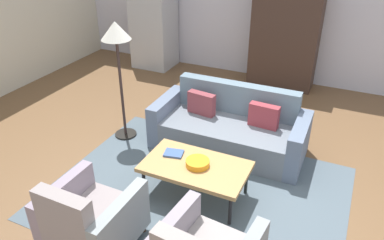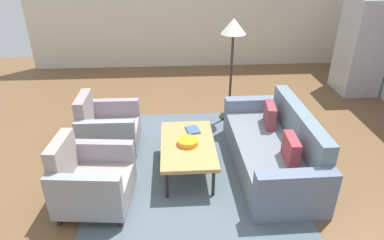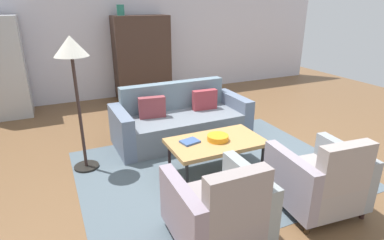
{
  "view_description": "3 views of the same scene",
  "coord_description": "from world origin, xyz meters",
  "px_view_note": "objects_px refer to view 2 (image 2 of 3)",
  "views": [
    {
      "loc": [
        1.11,
        -3.44,
        2.97
      ],
      "look_at": [
        -0.61,
        0.26,
        0.69
      ],
      "focal_mm": 35.14,
      "sensor_mm": 36.0,
      "label": 1
    },
    {
      "loc": [
        3.47,
        -0.45,
        2.8
      ],
      "look_at": [
        -0.58,
        -0.2,
        0.64
      ],
      "focal_mm": 31.94,
      "sensor_mm": 36.0,
      "label": 2
    },
    {
      "loc": [
        -2.11,
        -3.44,
        2.1
      ],
      "look_at": [
        -0.46,
        0.15,
        0.6
      ],
      "focal_mm": 29.55,
      "sensor_mm": 36.0,
      "label": 3
    }
  ],
  "objects_px": {
    "coffee_table": "(188,146)",
    "refrigerator": "(362,47)",
    "armchair_left": "(106,129)",
    "couch": "(276,150)",
    "fruit_bowl": "(188,142)",
    "book_stack": "(193,130)",
    "floor_lamp": "(233,36)",
    "armchair_right": "(89,181)"
  },
  "relations": [
    {
      "from": "coffee_table",
      "to": "refrigerator",
      "type": "distance_m",
      "value": 4.42
    },
    {
      "from": "armchair_left",
      "to": "couch",
      "type": "bearing_deg",
      "value": 76.3
    },
    {
      "from": "armchair_left",
      "to": "refrigerator",
      "type": "distance_m",
      "value": 5.15
    },
    {
      "from": "fruit_bowl",
      "to": "refrigerator",
      "type": "xyz_separation_m",
      "value": [
        -2.6,
        3.56,
        0.45
      ]
    },
    {
      "from": "couch",
      "to": "book_stack",
      "type": "height_order",
      "value": "couch"
    },
    {
      "from": "book_stack",
      "to": "floor_lamp",
      "type": "xyz_separation_m",
      "value": [
        -1.19,
        0.71,
        0.99
      ]
    },
    {
      "from": "book_stack",
      "to": "floor_lamp",
      "type": "relative_size",
      "value": 0.15
    },
    {
      "from": "armchair_left",
      "to": "armchair_right",
      "type": "distance_m",
      "value": 1.19
    },
    {
      "from": "armchair_left",
      "to": "refrigerator",
      "type": "height_order",
      "value": "refrigerator"
    },
    {
      "from": "fruit_bowl",
      "to": "armchair_right",
      "type": "bearing_deg",
      "value": -63.96
    },
    {
      "from": "fruit_bowl",
      "to": "couch",
      "type": "bearing_deg",
      "value": 91.21
    },
    {
      "from": "armchair_right",
      "to": "book_stack",
      "type": "xyz_separation_m",
      "value": [
        -0.92,
        1.25,
        0.11
      ]
    },
    {
      "from": "armchair_left",
      "to": "armchair_right",
      "type": "relative_size",
      "value": 1.0
    },
    {
      "from": "armchair_right",
      "to": "fruit_bowl",
      "type": "relative_size",
      "value": 3.24
    },
    {
      "from": "armchair_right",
      "to": "armchair_left",
      "type": "bearing_deg",
      "value": -174.4
    },
    {
      "from": "fruit_bowl",
      "to": "refrigerator",
      "type": "relative_size",
      "value": 0.15
    },
    {
      "from": "couch",
      "to": "fruit_bowl",
      "type": "bearing_deg",
      "value": 90.4
    },
    {
      "from": "armchair_right",
      "to": "fruit_bowl",
      "type": "xyz_separation_m",
      "value": [
        -0.57,
        1.17,
        0.13
      ]
    },
    {
      "from": "couch",
      "to": "armchair_right",
      "type": "height_order",
      "value": "armchair_right"
    },
    {
      "from": "couch",
      "to": "armchair_left",
      "type": "height_order",
      "value": "armchair_left"
    },
    {
      "from": "fruit_bowl",
      "to": "refrigerator",
      "type": "height_order",
      "value": "refrigerator"
    },
    {
      "from": "coffee_table",
      "to": "fruit_bowl",
      "type": "height_order",
      "value": "fruit_bowl"
    },
    {
      "from": "couch",
      "to": "refrigerator",
      "type": "height_order",
      "value": "refrigerator"
    },
    {
      "from": "fruit_bowl",
      "to": "book_stack",
      "type": "bearing_deg",
      "value": 166.13
    },
    {
      "from": "refrigerator",
      "to": "floor_lamp",
      "type": "xyz_separation_m",
      "value": [
        1.05,
        -2.76,
        0.52
      ]
    },
    {
      "from": "refrigerator",
      "to": "book_stack",
      "type": "bearing_deg",
      "value": -57.06
    },
    {
      "from": "refrigerator",
      "to": "floor_lamp",
      "type": "bearing_deg",
      "value": -69.08
    },
    {
      "from": "coffee_table",
      "to": "fruit_bowl",
      "type": "relative_size",
      "value": 4.42
    },
    {
      "from": "armchair_right",
      "to": "refrigerator",
      "type": "distance_m",
      "value": 5.71
    },
    {
      "from": "coffee_table",
      "to": "fruit_bowl",
      "type": "distance_m",
      "value": 0.08
    },
    {
      "from": "coffee_table",
      "to": "armchair_right",
      "type": "distance_m",
      "value": 1.31
    },
    {
      "from": "couch",
      "to": "book_stack",
      "type": "distance_m",
      "value": 1.16
    },
    {
      "from": "coffee_table",
      "to": "fruit_bowl",
      "type": "bearing_deg",
      "value": 0.0
    },
    {
      "from": "armchair_right",
      "to": "refrigerator",
      "type": "bearing_deg",
      "value": 129.44
    },
    {
      "from": "floor_lamp",
      "to": "book_stack",
      "type": "bearing_deg",
      "value": -30.86
    },
    {
      "from": "armchair_left",
      "to": "armchair_right",
      "type": "bearing_deg",
      "value": 0.61
    },
    {
      "from": "armchair_right",
      "to": "refrigerator",
      "type": "xyz_separation_m",
      "value": [
        -3.17,
        4.72,
        0.58
      ]
    },
    {
      "from": "couch",
      "to": "armchair_right",
      "type": "xyz_separation_m",
      "value": [
        0.59,
        -2.35,
        0.06
      ]
    },
    {
      "from": "couch",
      "to": "armchair_left",
      "type": "distance_m",
      "value": 2.43
    },
    {
      "from": "couch",
      "to": "coffee_table",
      "type": "relative_size",
      "value": 1.76
    },
    {
      "from": "floor_lamp",
      "to": "refrigerator",
      "type": "bearing_deg",
      "value": 110.92
    },
    {
      "from": "refrigerator",
      "to": "floor_lamp",
      "type": "height_order",
      "value": "refrigerator"
    }
  ]
}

